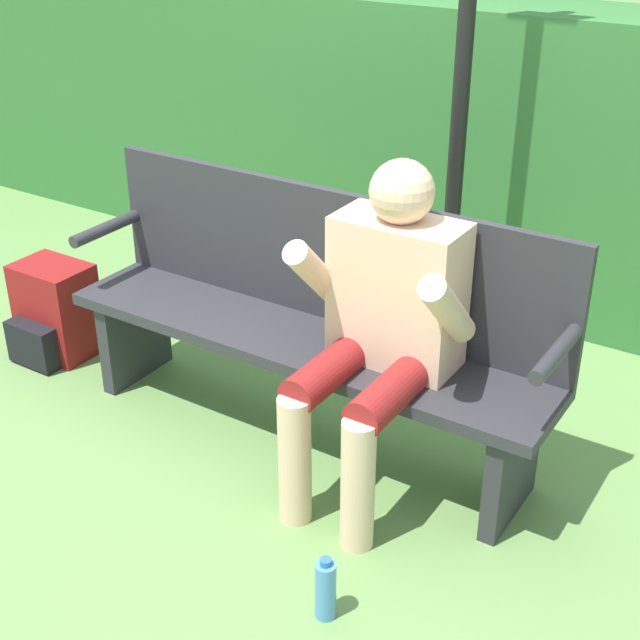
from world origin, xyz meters
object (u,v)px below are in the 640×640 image
Objects in this scene: person_seated at (382,319)px; backpack at (54,313)px; park_bench at (311,317)px; water_bottle at (326,589)px.

person_seated is 2.73× the size of backpack.
person_seated reaches higher than park_bench.
person_seated is at bearing -0.53° from backpack.
person_seated is 5.37× the size of water_bottle.
water_bottle is at bearing -54.37° from park_bench.
backpack is 1.96× the size of water_bottle.
backpack is at bearing 179.47° from person_seated.
park_bench reaches higher than water_bottle.
backpack is (-1.65, 0.02, -0.44)m from person_seated.
person_seated is (0.37, -0.13, 0.16)m from park_bench.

